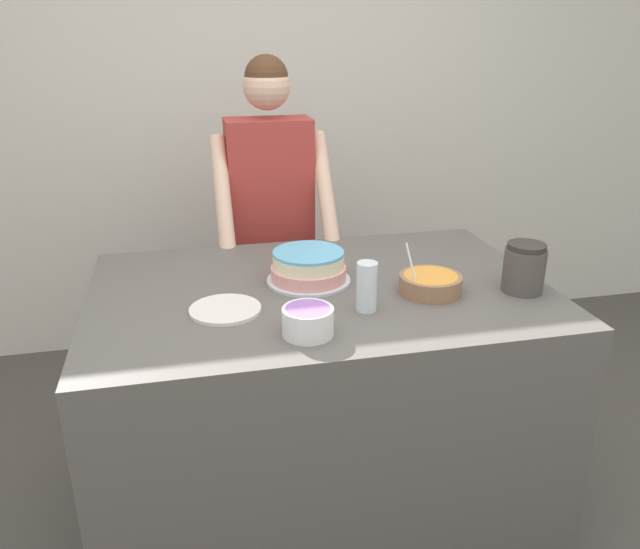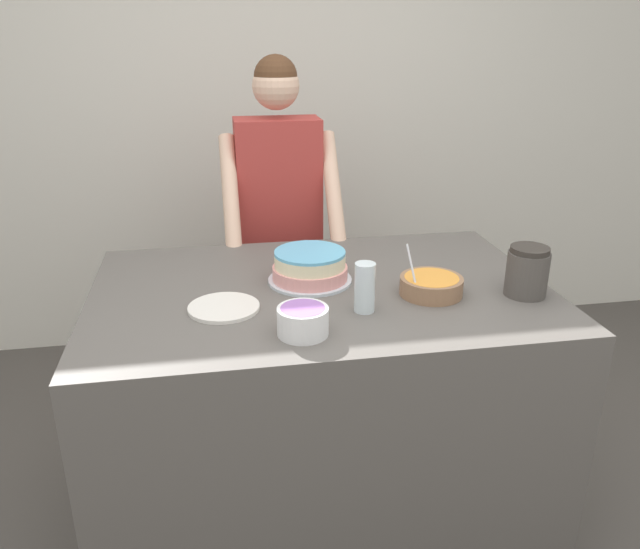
{
  "view_description": "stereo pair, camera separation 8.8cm",
  "coord_description": "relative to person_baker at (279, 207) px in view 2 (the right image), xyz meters",
  "views": [
    {
      "loc": [
        -0.42,
        -1.37,
        1.71
      ],
      "look_at": [
        -0.01,
        0.45,
        0.98
      ],
      "focal_mm": 35.0,
      "sensor_mm": 36.0,
      "label": 1
    },
    {
      "loc": [
        -0.34,
        -1.39,
        1.71
      ],
      "look_at": [
        -0.01,
        0.45,
        0.98
      ],
      "focal_mm": 35.0,
      "sensor_mm": 36.0,
      "label": 2
    }
  ],
  "objects": [
    {
      "name": "wall_back",
      "position": [
        0.05,
        0.81,
        0.31
      ],
      "size": [
        10.0,
        0.05,
        2.6
      ],
      "color": "silver",
      "rests_on": "ground_plane"
    },
    {
      "name": "counter",
      "position": [
        0.05,
        -0.75,
        -0.53
      ],
      "size": [
        1.5,
        0.99,
        0.91
      ],
      "color": "#5B5651",
      "rests_on": "ground_plane"
    },
    {
      "name": "person_baker",
      "position": [
        0.0,
        0.0,
        0.0
      ],
      "size": [
        0.49,
        0.44,
        1.62
      ],
      "color": "#2D2D38",
      "rests_on": "ground_plane"
    },
    {
      "name": "cake",
      "position": [
        0.02,
        -0.7,
        -0.02
      ],
      "size": [
        0.28,
        0.28,
        0.11
      ],
      "color": "silver",
      "rests_on": "counter"
    },
    {
      "name": "frosting_bowl_orange",
      "position": [
        0.39,
        -0.88,
        -0.04
      ],
      "size": [
        0.2,
        0.2,
        0.17
      ],
      "color": "#936B4C",
      "rests_on": "counter"
    },
    {
      "name": "frosting_bowl_purple",
      "position": [
        -0.06,
        -1.08,
        -0.03
      ],
      "size": [
        0.15,
        0.15,
        0.08
      ],
      "color": "white",
      "rests_on": "counter"
    },
    {
      "name": "drinking_glass",
      "position": [
        0.15,
        -0.96,
        0.0
      ],
      "size": [
        0.06,
        0.06,
        0.15
      ],
      "color": "silver",
      "rests_on": "counter"
    },
    {
      "name": "ceramic_plate",
      "position": [
        -0.27,
        -0.88,
        -0.07
      ],
      "size": [
        0.22,
        0.22,
        0.01
      ],
      "color": "white",
      "rests_on": "counter"
    },
    {
      "name": "stoneware_jar",
      "position": [
        0.69,
        -0.93,
        0.01
      ],
      "size": [
        0.13,
        0.13,
        0.16
      ],
      "color": "#4C4742",
      "rests_on": "counter"
    }
  ]
}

